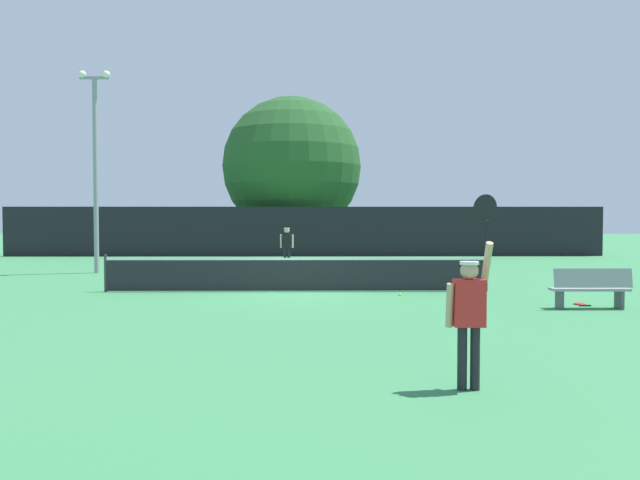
{
  "coord_description": "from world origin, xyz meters",
  "views": [
    {
      "loc": [
        0.47,
        -18.57,
        2.16
      ],
      "look_at": [
        0.72,
        4.54,
        1.31
      ],
      "focal_mm": 36.6,
      "sensor_mm": 36.0,
      "label": 1
    }
  ],
  "objects_px": {
    "spare_racket": "(580,304)",
    "large_tree": "(292,167)",
    "player_receiving": "(287,243)",
    "parked_car_near": "(172,238)",
    "parked_car_mid": "(252,237)",
    "courtside_bench": "(591,288)",
    "light_pole": "(95,158)",
    "tennis_ball": "(400,294)",
    "parked_car_far": "(401,238)",
    "player_serving": "(470,305)"
  },
  "relations": [
    {
      "from": "player_receiving",
      "to": "parked_car_near",
      "type": "xyz_separation_m",
      "value": [
        -7.92,
        14.07,
        -0.24
      ]
    },
    {
      "from": "player_receiving",
      "to": "spare_racket",
      "type": "distance_m",
      "value": 14.16
    },
    {
      "from": "large_tree",
      "to": "parked_car_near",
      "type": "distance_m",
      "value": 9.16
    },
    {
      "from": "player_receiving",
      "to": "large_tree",
      "type": "relative_size",
      "value": 0.18
    },
    {
      "from": "parked_car_mid",
      "to": "parked_car_near",
      "type": "bearing_deg",
      "value": -154.04
    },
    {
      "from": "parked_car_far",
      "to": "player_receiving",
      "type": "bearing_deg",
      "value": -113.35
    },
    {
      "from": "tennis_ball",
      "to": "spare_racket",
      "type": "relative_size",
      "value": 0.13
    },
    {
      "from": "tennis_ball",
      "to": "parked_car_near",
      "type": "xyz_separation_m",
      "value": [
        -11.39,
        24.11,
        0.74
      ]
    },
    {
      "from": "player_receiving",
      "to": "parked_car_near",
      "type": "relative_size",
      "value": 0.38
    },
    {
      "from": "light_pole",
      "to": "large_tree",
      "type": "distance_m",
      "value": 16.3
    },
    {
      "from": "light_pole",
      "to": "large_tree",
      "type": "relative_size",
      "value": 0.82
    },
    {
      "from": "spare_racket",
      "to": "parked_car_mid",
      "type": "height_order",
      "value": "parked_car_mid"
    },
    {
      "from": "tennis_ball",
      "to": "large_tree",
      "type": "height_order",
      "value": "large_tree"
    },
    {
      "from": "player_receiving",
      "to": "parked_car_far",
      "type": "xyz_separation_m",
      "value": [
        6.58,
        12.68,
        -0.24
      ]
    },
    {
      "from": "tennis_ball",
      "to": "light_pole",
      "type": "relative_size",
      "value": 0.01
    },
    {
      "from": "tennis_ball",
      "to": "large_tree",
      "type": "relative_size",
      "value": 0.01
    },
    {
      "from": "player_serving",
      "to": "player_receiving",
      "type": "xyz_separation_m",
      "value": [
        -3.05,
        19.62,
        -0.04
      ]
    },
    {
      "from": "courtside_bench",
      "to": "light_pole",
      "type": "xyz_separation_m",
      "value": [
        -14.66,
        9.77,
        3.89
      ]
    },
    {
      "from": "courtside_bench",
      "to": "parked_car_far",
      "type": "distance_m",
      "value": 25.33
    },
    {
      "from": "tennis_ball",
      "to": "parked_car_mid",
      "type": "distance_m",
      "value": 26.83
    },
    {
      "from": "tennis_ball",
      "to": "courtside_bench",
      "type": "relative_size",
      "value": 0.04
    },
    {
      "from": "light_pole",
      "to": "parked_car_far",
      "type": "distance_m",
      "value": 21.01
    },
    {
      "from": "spare_racket",
      "to": "parked_car_mid",
      "type": "distance_m",
      "value": 29.84
    },
    {
      "from": "player_receiving",
      "to": "light_pole",
      "type": "distance_m",
      "value": 8.36
    },
    {
      "from": "tennis_ball",
      "to": "player_serving",
      "type": "bearing_deg",
      "value": -92.51
    },
    {
      "from": "tennis_ball",
      "to": "parked_car_mid",
      "type": "bearing_deg",
      "value": 103.86
    },
    {
      "from": "courtside_bench",
      "to": "parked_car_near",
      "type": "xyz_separation_m",
      "value": [
        -15.48,
        26.7,
        0.3
      ]
    },
    {
      "from": "player_receiving",
      "to": "spare_racket",
      "type": "bearing_deg",
      "value": 122.64
    },
    {
      "from": "player_receiving",
      "to": "parked_car_far",
      "type": "height_order",
      "value": "parked_car_far"
    },
    {
      "from": "parked_car_near",
      "to": "courtside_bench",
      "type": "bearing_deg",
      "value": -64.58
    },
    {
      "from": "tennis_ball",
      "to": "player_receiving",
      "type": "bearing_deg",
      "value": 109.08
    },
    {
      "from": "large_tree",
      "to": "parked_car_near",
      "type": "relative_size",
      "value": 2.15
    },
    {
      "from": "parked_car_near",
      "to": "parked_car_far",
      "type": "relative_size",
      "value": 1.0
    },
    {
      "from": "tennis_ball",
      "to": "spare_racket",
      "type": "height_order",
      "value": "tennis_ball"
    },
    {
      "from": "parked_car_far",
      "to": "large_tree",
      "type": "bearing_deg",
      "value": -169.1
    },
    {
      "from": "player_receiving",
      "to": "parked_car_far",
      "type": "relative_size",
      "value": 0.38
    },
    {
      "from": "light_pole",
      "to": "parked_car_mid",
      "type": "height_order",
      "value": "light_pole"
    },
    {
      "from": "spare_racket",
      "to": "courtside_bench",
      "type": "relative_size",
      "value": 0.29
    },
    {
      "from": "large_tree",
      "to": "player_receiving",
      "type": "bearing_deg",
      "value": -89.16
    },
    {
      "from": "tennis_ball",
      "to": "parked_car_mid",
      "type": "relative_size",
      "value": 0.02
    },
    {
      "from": "tennis_ball",
      "to": "light_pole",
      "type": "xyz_separation_m",
      "value": [
        -10.58,
        7.18,
        4.33
      ]
    },
    {
      "from": "player_serving",
      "to": "parked_car_far",
      "type": "bearing_deg",
      "value": 83.77
    },
    {
      "from": "player_serving",
      "to": "courtside_bench",
      "type": "relative_size",
      "value": 1.35
    },
    {
      "from": "courtside_bench",
      "to": "parked_car_mid",
      "type": "xyz_separation_m",
      "value": [
        -10.51,
        28.63,
        0.3
      ]
    },
    {
      "from": "parked_car_near",
      "to": "parked_car_far",
      "type": "bearing_deg",
      "value": -10.16
    },
    {
      "from": "player_serving",
      "to": "tennis_ball",
      "type": "bearing_deg",
      "value": 87.49
    },
    {
      "from": "spare_racket",
      "to": "large_tree",
      "type": "distance_m",
      "value": 25.54
    },
    {
      "from": "player_serving",
      "to": "large_tree",
      "type": "relative_size",
      "value": 0.26
    },
    {
      "from": "spare_racket",
      "to": "parked_car_far",
      "type": "height_order",
      "value": "parked_car_far"
    },
    {
      "from": "spare_racket",
      "to": "tennis_ball",
      "type": "bearing_deg",
      "value": 155.87
    }
  ]
}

